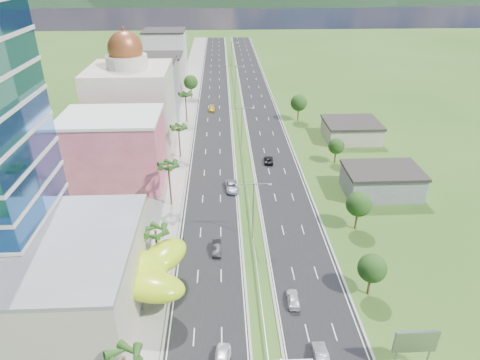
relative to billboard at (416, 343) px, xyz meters
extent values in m
plane|color=#2D5119|center=(-17.00, 18.00, -4.42)|extent=(500.00, 500.00, 0.00)
cube|color=black|center=(-24.50, 108.00, -4.40)|extent=(11.00, 260.00, 0.04)
cube|color=black|center=(-9.50, 108.00, -4.40)|extent=(11.00, 260.00, 0.04)
cube|color=gray|center=(-34.00, 108.00, -4.36)|extent=(7.00, 260.00, 0.12)
cube|color=gray|center=(-17.00, 90.00, -3.80)|extent=(0.08, 216.00, 0.28)
cube|color=gray|center=(-17.00, 192.00, -4.07)|extent=(0.10, 0.12, 0.70)
cube|color=gray|center=(-15.56, -7.00, 6.38)|extent=(2.88, 0.12, 0.12)
cylinder|color=gray|center=(-17.00, 28.00, 1.08)|extent=(0.20, 0.20, 11.00)
cube|color=gray|center=(-18.44, 28.00, 6.38)|extent=(2.88, 0.12, 0.12)
cube|color=gray|center=(-15.56, 28.00, 6.38)|extent=(2.88, 0.12, 0.12)
cube|color=silver|center=(-19.72, 28.00, 6.28)|extent=(0.60, 0.25, 0.18)
cube|color=silver|center=(-14.28, 28.00, 6.28)|extent=(0.60, 0.25, 0.18)
cylinder|color=gray|center=(-17.00, 68.00, 1.08)|extent=(0.20, 0.20, 11.00)
cube|color=gray|center=(-18.44, 68.00, 6.38)|extent=(2.88, 0.12, 0.12)
cube|color=gray|center=(-15.56, 68.00, 6.38)|extent=(2.88, 0.12, 0.12)
cube|color=silver|center=(-19.72, 68.00, 6.28)|extent=(0.60, 0.25, 0.18)
cube|color=silver|center=(-14.28, 68.00, 6.28)|extent=(0.60, 0.25, 0.18)
cylinder|color=gray|center=(-17.00, 113.00, 1.08)|extent=(0.20, 0.20, 11.00)
cube|color=gray|center=(-18.44, 113.00, 6.38)|extent=(2.88, 0.12, 0.12)
cube|color=gray|center=(-15.56, 113.00, 6.38)|extent=(2.88, 0.12, 0.12)
cube|color=silver|center=(-19.72, 113.00, 6.28)|extent=(0.60, 0.25, 0.18)
cube|color=silver|center=(-14.28, 113.00, 6.28)|extent=(0.60, 0.25, 0.18)
cylinder|color=gray|center=(-17.00, 158.00, 1.08)|extent=(0.20, 0.20, 11.00)
cube|color=gray|center=(-18.44, 158.00, 6.38)|extent=(2.88, 0.12, 0.12)
cube|color=gray|center=(-15.56, 158.00, 6.38)|extent=(2.88, 0.12, 0.12)
cube|color=silver|center=(-19.72, 158.00, 6.28)|extent=(0.60, 0.25, 0.18)
cube|color=silver|center=(-14.28, 158.00, 6.28)|extent=(0.60, 0.25, 0.18)
cube|color=#BEAE9C|center=(-49.00, 12.00, 1.08)|extent=(30.00, 24.00, 11.00)
cylinder|color=gray|center=(-41.00, 16.00, -2.42)|extent=(0.50, 0.50, 4.00)
cylinder|color=gray|center=(-34.00, 11.00, -2.42)|extent=(0.50, 0.50, 4.00)
cylinder|color=gray|center=(-38.00, 8.00, -2.42)|extent=(0.50, 0.50, 4.00)
cylinder|color=gray|center=(-32.00, 16.00, -2.42)|extent=(0.50, 0.50, 4.00)
cube|color=#BD4D5F|center=(-45.00, 50.00, 3.08)|extent=(20.00, 15.00, 15.00)
cube|color=beige|center=(-45.00, 73.00, 5.58)|extent=(20.00, 20.00, 20.00)
cylinder|color=beige|center=(-45.00, 73.00, 17.08)|extent=(10.00, 10.00, 3.00)
sphere|color=brown|center=(-45.00, 73.00, 20.08)|extent=(8.40, 8.40, 8.40)
cube|color=slate|center=(-44.00, 98.00, 3.58)|extent=(16.00, 15.00, 16.00)
cube|color=#BEAE9C|center=(-44.00, 120.00, 2.08)|extent=(16.00, 15.00, 13.00)
cube|color=silver|center=(-44.00, 143.00, 4.58)|extent=(16.00, 15.00, 18.00)
cylinder|color=gray|center=(-2.00, 0.00, -2.82)|extent=(0.24, 0.24, 3.20)
cylinder|color=gray|center=(2.00, 0.00, -2.82)|extent=(0.24, 0.24, 3.20)
cube|color=#D85919|center=(0.00, 0.00, 0.18)|extent=(5.20, 0.35, 3.20)
cube|color=slate|center=(11.00, 43.00, -1.92)|extent=(15.00, 10.00, 5.00)
cube|color=#BEAE9C|center=(13.00, 73.00, -2.22)|extent=(14.00, 12.00, 4.40)
cylinder|color=#47301C|center=(-32.50, 20.00, -0.67)|extent=(0.36, 0.36, 7.50)
cylinder|color=#47301C|center=(-32.50, 40.00, 0.08)|extent=(0.36, 0.36, 9.00)
cylinder|color=#47301C|center=(-32.50, 63.00, -0.42)|extent=(0.36, 0.36, 8.00)
cylinder|color=#47301C|center=(-32.50, 88.00, -0.02)|extent=(0.36, 0.36, 8.80)
cylinder|color=#47301C|center=(-32.50, 113.00, -1.97)|extent=(0.40, 0.40, 4.90)
sphere|color=#244B17|center=(-32.50, 113.00, 1.18)|extent=(4.90, 4.90, 4.90)
cylinder|color=#47301C|center=(-1.00, 13.00, -2.32)|extent=(0.40, 0.40, 4.20)
sphere|color=#244B17|center=(-1.00, 13.00, 0.38)|extent=(4.20, 4.20, 4.20)
cylinder|color=#47301C|center=(2.00, 30.00, -2.15)|extent=(0.40, 0.40, 4.55)
sphere|color=#244B17|center=(2.00, 30.00, 0.78)|extent=(4.55, 4.55, 4.55)
cylinder|color=#47301C|center=(5.00, 58.00, -2.50)|extent=(0.40, 0.40, 3.85)
sphere|color=#244B17|center=(5.00, 58.00, -0.02)|extent=(3.85, 3.85, 3.85)
cylinder|color=#47301C|center=(1.00, 88.00, -1.97)|extent=(0.40, 0.40, 4.90)
sphere|color=#244B17|center=(1.00, 88.00, 1.18)|extent=(4.90, 4.90, 4.90)
imported|color=black|center=(-23.39, 24.18, -3.68)|extent=(1.50, 4.28, 1.41)
imported|color=#95969C|center=(-20.20, 45.61, -3.59)|extent=(3.12, 5.90, 1.58)
imported|color=gold|center=(-25.17, 98.46, -3.71)|extent=(1.88, 4.61, 1.34)
imported|color=silver|center=(-12.35, 11.68, -3.67)|extent=(1.86, 4.26, 1.43)
imported|color=#AEB0B6|center=(-10.49, 1.56, -3.61)|extent=(1.74, 4.72, 1.54)
imported|color=black|center=(-10.92, 58.89, -3.74)|extent=(2.43, 4.73, 1.28)
imported|color=black|center=(-29.30, 27.24, -3.85)|extent=(0.65, 1.71, 1.07)
camera|label=1|loc=(-22.09, -34.29, 40.00)|focal=32.00mm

